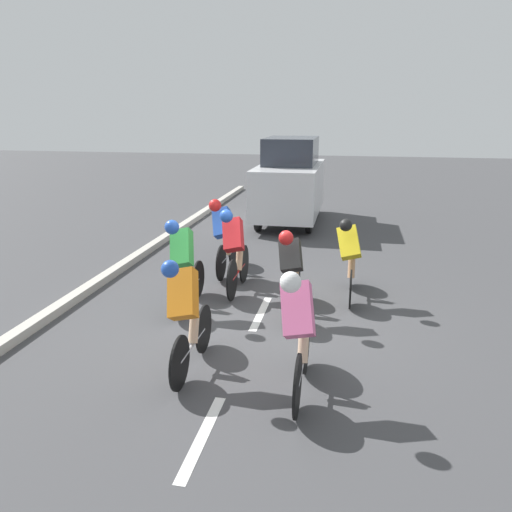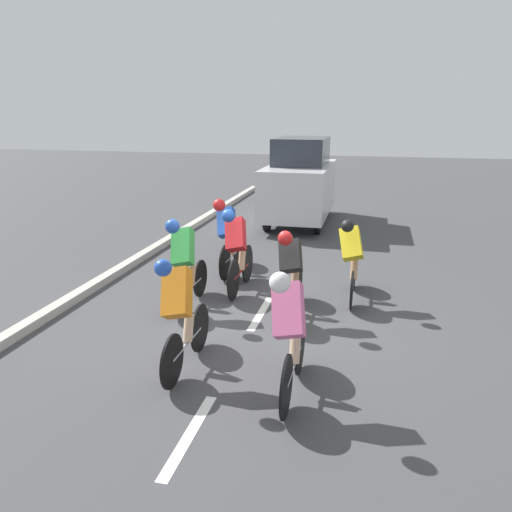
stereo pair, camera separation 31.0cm
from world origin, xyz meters
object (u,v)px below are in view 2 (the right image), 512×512
at_px(cyclist_yellow, 352,257).
at_px(cyclist_blue, 228,233).
at_px(cyclist_pink, 290,330).
at_px(support_car, 300,182).
at_px(cyclist_black, 291,270).
at_px(cyclist_red, 237,248).
at_px(cyclist_green, 185,260).
at_px(cyclist_orange, 180,311).

xyz_separation_m(cyclist_yellow, cyclist_blue, (2.43, -0.92, 0.06)).
height_order(cyclist_pink, support_car, support_car).
distance_m(cyclist_yellow, cyclist_blue, 2.60).
relative_size(cyclist_yellow, cyclist_black, 0.97).
distance_m(cyclist_red, cyclist_black, 1.40).
bearing_deg(cyclist_green, cyclist_red, -123.36).
height_order(cyclist_red, cyclist_blue, cyclist_red).
xyz_separation_m(cyclist_red, cyclist_blue, (0.45, -0.96, 0.01)).
bearing_deg(cyclist_red, cyclist_yellow, -178.66).
xyz_separation_m(cyclist_pink, support_car, (1.27, -9.13, 0.37)).
bearing_deg(cyclist_yellow, support_car, -73.34).
distance_m(cyclist_yellow, cyclist_pink, 3.25).
relative_size(cyclist_red, cyclist_black, 0.99).
bearing_deg(cyclist_red, cyclist_pink, 114.99).
height_order(cyclist_pink, cyclist_black, cyclist_pink).
bearing_deg(support_car, cyclist_red, 88.06).
distance_m(cyclist_orange, cyclist_black, 2.26).
distance_m(cyclist_blue, cyclist_black, 2.40).
bearing_deg(cyclist_blue, cyclist_red, 115.29).
distance_m(cyclist_blue, cyclist_orange, 3.87).
distance_m(cyclist_green, cyclist_black, 1.72).
bearing_deg(cyclist_black, cyclist_red, -37.85).
xyz_separation_m(cyclist_red, cyclist_black, (-1.11, 0.86, -0.05)).
distance_m(cyclist_yellow, cyclist_black, 1.26).
xyz_separation_m(cyclist_green, cyclist_black, (-1.72, -0.07, -0.06)).
bearing_deg(support_car, cyclist_green, 83.26).
relative_size(cyclist_pink, cyclist_orange, 1.02).
relative_size(cyclist_yellow, cyclist_pink, 1.00).
xyz_separation_m(cyclist_yellow, cyclist_red, (1.98, 0.05, 0.04)).
height_order(cyclist_yellow, cyclist_pink, cyclist_pink).
height_order(cyclist_yellow, cyclist_orange, cyclist_orange).
bearing_deg(cyclist_black, cyclist_pink, 99.07).
bearing_deg(support_car, cyclist_black, 97.53).
relative_size(cyclist_red, support_car, 0.43).
bearing_deg(cyclist_pink, cyclist_orange, -11.52).
relative_size(cyclist_orange, cyclist_black, 0.95).
height_order(cyclist_yellow, cyclist_green, cyclist_green).
height_order(cyclist_black, support_car, support_car).
bearing_deg(cyclist_black, cyclist_green, 2.44).
bearing_deg(cyclist_blue, cyclist_yellow, 159.37).
bearing_deg(cyclist_blue, cyclist_green, 85.18).
xyz_separation_m(cyclist_yellow, cyclist_green, (2.59, 0.98, 0.05)).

